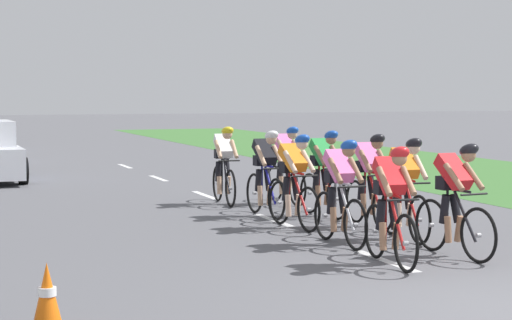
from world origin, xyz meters
The scene contains 13 objects.
grass_verge centered at (8.22, 14.00, 0.00)m, with size 7.00×60.00×0.01m, color #3D7033.
lane_markings_centre centered at (0.00, 8.77, 0.00)m, with size 0.14×21.60×0.01m.
cyclist_lead centered at (-0.10, 2.48, 0.79)m, with size 0.45×1.72×1.56m.
cyclist_second centered at (0.99, 2.70, 0.79)m, with size 0.44×1.72×1.56m.
cyclist_third centered at (-0.04, 4.07, 0.79)m, with size 0.42×1.72×1.56m.
cyclist_fourth centered at (1.08, 4.18, 0.79)m, with size 0.44×1.72×1.56m.
cyclist_fifth centered at (-0.04, 5.78, 0.79)m, with size 0.45×1.72×1.56m.
cyclist_sixth centered at (1.16, 5.47, 0.79)m, with size 0.42×1.72×1.56m.
cyclist_seventh centered at (0.03, 7.23, 0.79)m, with size 0.42×1.72×1.56m.
cyclist_eighth centered at (0.99, 6.90, 0.79)m, with size 0.44×1.72×1.56m.
cyclist_ninth centered at (-0.10, 9.15, 0.79)m, with size 0.44×1.72×1.56m.
cyclist_tenth centered at (1.05, 8.76, 0.79)m, with size 0.44×1.72×1.56m.
traffic_cone_near centered at (-4.58, 0.77, 0.31)m, with size 0.36×0.36×0.64m.
Camera 1 is at (-5.62, -7.56, 2.19)m, focal length 63.70 mm.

